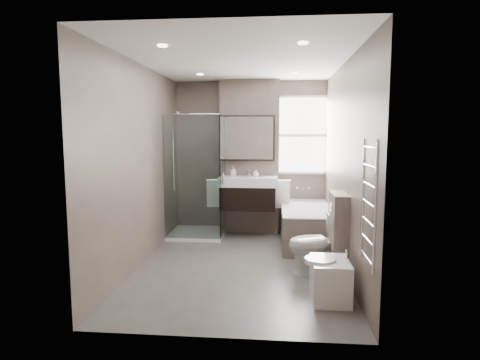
# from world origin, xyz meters

# --- Properties ---
(room) EXTENTS (2.70, 3.90, 2.70)m
(room) POSITION_xyz_m (0.00, 0.00, 1.30)
(room) COLOR #4E4B47
(room) RESTS_ON ground
(vanity_pier) EXTENTS (1.00, 0.25, 2.60)m
(vanity_pier) POSITION_xyz_m (0.00, 1.77, 1.30)
(vanity_pier) COLOR #5C5048
(vanity_pier) RESTS_ON ground
(vanity) EXTENTS (0.95, 0.47, 0.66)m
(vanity) POSITION_xyz_m (0.00, 1.43, 0.74)
(vanity) COLOR black
(vanity) RESTS_ON vanity_pier
(mirror_cabinet) EXTENTS (0.86, 0.08, 0.76)m
(mirror_cabinet) POSITION_xyz_m (0.00, 1.61, 1.63)
(mirror_cabinet) COLOR black
(mirror_cabinet) RESTS_ON vanity_pier
(towel_left) EXTENTS (0.24, 0.06, 0.44)m
(towel_left) POSITION_xyz_m (-0.56, 1.40, 0.72)
(towel_left) COLOR silver
(towel_left) RESTS_ON vanity_pier
(towel_right) EXTENTS (0.24, 0.06, 0.44)m
(towel_right) POSITION_xyz_m (0.56, 1.40, 0.72)
(towel_right) COLOR silver
(towel_right) RESTS_ON vanity_pier
(shower_enclosure) EXTENTS (0.90, 0.90, 2.00)m
(shower_enclosure) POSITION_xyz_m (-0.75, 1.35, 0.49)
(shower_enclosure) COLOR white
(shower_enclosure) RESTS_ON ground
(bathtub) EXTENTS (0.75, 1.60, 0.57)m
(bathtub) POSITION_xyz_m (0.92, 1.10, 0.32)
(bathtub) COLOR #5C5048
(bathtub) RESTS_ON ground
(window) EXTENTS (0.98, 0.06, 1.33)m
(window) POSITION_xyz_m (0.90, 1.88, 1.68)
(window) COLOR white
(window) RESTS_ON room
(toilet) EXTENTS (0.82, 0.63, 0.74)m
(toilet) POSITION_xyz_m (0.97, -0.21, 0.37)
(toilet) COLOR white
(toilet) RESTS_ON ground
(cistern_box) EXTENTS (0.19, 0.55, 1.00)m
(cistern_box) POSITION_xyz_m (1.21, -0.25, 0.50)
(cistern_box) COLOR #5C5048
(cistern_box) RESTS_ON ground
(bidet) EXTENTS (0.45, 0.53, 0.54)m
(bidet) POSITION_xyz_m (1.01, -1.02, 0.22)
(bidet) COLOR white
(bidet) RESTS_ON ground
(towel_radiator) EXTENTS (0.03, 0.49, 1.10)m
(towel_radiator) POSITION_xyz_m (1.25, -1.60, 1.12)
(towel_radiator) COLOR silver
(towel_radiator) RESTS_ON room
(soap_bottle_a) EXTENTS (0.07, 0.08, 0.17)m
(soap_bottle_a) POSITION_xyz_m (-0.25, 1.46, 1.08)
(soap_bottle_a) COLOR white
(soap_bottle_a) RESTS_ON vanity
(soap_bottle_b) EXTENTS (0.09, 0.09, 0.12)m
(soap_bottle_b) POSITION_xyz_m (0.12, 1.49, 1.06)
(soap_bottle_b) COLOR white
(soap_bottle_b) RESTS_ON vanity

